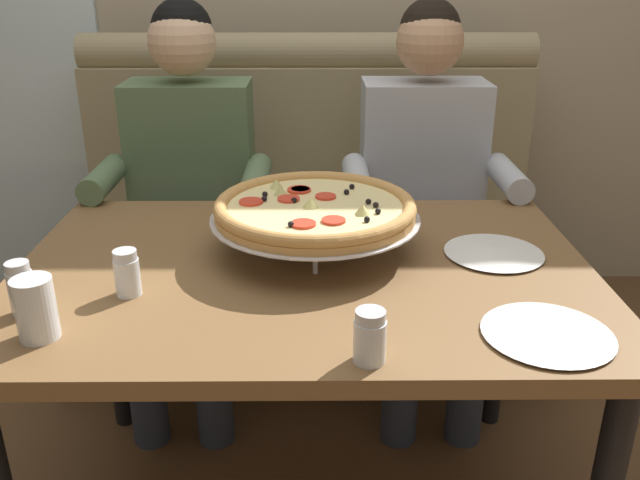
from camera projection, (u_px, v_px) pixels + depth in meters
booth_bench at (308, 242)px, 2.50m from camera, size 1.70×0.78×1.13m
dining_table at (304, 298)px, 1.56m from camera, size 1.32×0.91×0.73m
diner_left at (188, 185)px, 2.13m from camera, size 0.54×0.64×1.27m
diner_right at (425, 185)px, 2.14m from camera, size 0.54×0.64×1.27m
pizza at (315, 209)px, 1.57m from camera, size 0.50×0.50×0.14m
shaker_oregano at (370, 340)px, 1.15m from camera, size 0.06×0.06×0.10m
shaker_pepper_flakes at (127, 276)px, 1.38m from camera, size 0.05×0.05×0.10m
shaker_parmesan at (22, 292)px, 1.30m from camera, size 0.05×0.05×0.11m
plate_near_left at (494, 251)px, 1.58m from camera, size 0.23×0.23×0.02m
plate_near_right at (548, 331)px, 1.24m from camera, size 0.25×0.25×0.02m
drinking_glass at (36, 312)px, 1.22m from camera, size 0.07×0.07×0.12m
patio_chair at (33, 135)px, 3.53m from camera, size 0.41×0.41×0.86m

